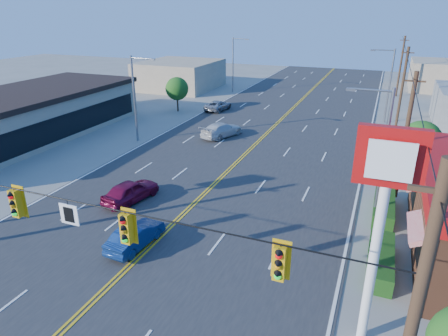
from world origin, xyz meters
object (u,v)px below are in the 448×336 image
at_px(signal_span, 42,222).
at_px(car_magenta, 131,192).
at_px(car_blue, 136,237).
at_px(kfc_pylon, 384,198).
at_px(car_silver, 218,106).
at_px(car_white, 222,130).

height_order(signal_span, car_magenta, signal_span).
bearing_deg(car_magenta, car_blue, 137.28).
relative_size(kfc_pylon, car_blue, 2.25).
xyz_separation_m(signal_span, car_blue, (-0.58, 6.15, -4.26)).
height_order(signal_span, car_silver, signal_span).
height_order(signal_span, car_white, signal_span).
bearing_deg(car_white, car_silver, -45.70).
relative_size(kfc_pylon, car_silver, 1.95).
distance_m(signal_span, kfc_pylon, 11.87).
bearing_deg(kfc_pylon, car_white, 123.96).
distance_m(car_white, car_silver, 11.06).
height_order(car_white, car_silver, car_white).
relative_size(car_blue, car_silver, 0.87).
relative_size(kfc_pylon, car_magenta, 2.04).
xyz_separation_m(car_white, car_silver, (-4.58, 10.07, -0.09)).
bearing_deg(car_magenta, car_white, -80.03).
relative_size(signal_span, car_silver, 5.59).
bearing_deg(car_magenta, car_silver, -69.57).
distance_m(signal_span, car_blue, 7.50).
bearing_deg(car_white, kfc_pylon, 143.80).
relative_size(car_magenta, car_white, 0.87).
relative_size(car_magenta, car_blue, 1.10).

